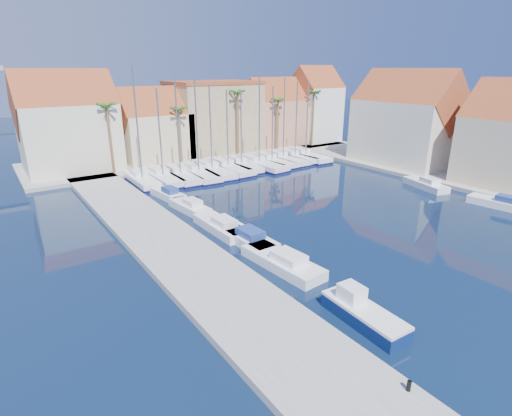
# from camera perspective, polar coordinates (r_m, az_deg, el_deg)

# --- Properties ---
(ground) EXTENTS (260.00, 260.00, 0.00)m
(ground) POSITION_cam_1_polar(r_m,az_deg,el_deg) (27.55, 20.61, -12.63)
(ground) COLOR black
(ground) RESTS_ON ground
(quay_west) EXTENTS (6.00, 77.00, 0.50)m
(quay_west) POSITION_cam_1_polar(r_m,az_deg,el_deg) (31.46, -10.36, -6.93)
(quay_west) COLOR gray
(quay_west) RESTS_ON ground
(shore_north) EXTENTS (54.00, 16.00, 0.50)m
(shore_north) POSITION_cam_1_polar(r_m,az_deg,el_deg) (68.97, -8.08, 7.69)
(shore_north) COLOR gray
(shore_north) RESTS_ON ground
(shore_east) EXTENTS (12.00, 60.00, 0.50)m
(shore_east) POSITION_cam_1_polar(r_m,az_deg,el_deg) (60.53, 26.83, 4.13)
(shore_east) COLOR gray
(shore_east) RESTS_ON ground
(bollard) EXTENTS (0.21, 0.21, 0.51)m
(bollard) POSITION_cam_1_polar(r_m,az_deg,el_deg) (20.46, 21.00, -22.63)
(bollard) COLOR black
(bollard) RESTS_ON quay_west
(fishing_boat) EXTENTS (2.09, 5.53, 1.90)m
(fishing_boat) POSITION_cam_1_polar(r_m,az_deg,el_deg) (24.72, 14.91, -14.18)
(fishing_boat) COLOR #0E2053
(fishing_boat) RESTS_ON ground
(motorboat_west_0) EXTENTS (2.81, 7.28, 1.40)m
(motorboat_west_0) POSITION_cam_1_polar(r_m,az_deg,el_deg) (29.83, 3.87, -7.62)
(motorboat_west_0) COLOR white
(motorboat_west_0) RESTS_ON ground
(motorboat_west_1) EXTENTS (2.35, 6.85, 1.40)m
(motorboat_west_1) POSITION_cam_1_polar(r_m,az_deg,el_deg) (33.84, -1.37, -4.17)
(motorboat_west_1) COLOR white
(motorboat_west_1) RESTS_ON ground
(motorboat_west_2) EXTENTS (2.23, 6.78, 1.40)m
(motorboat_west_2) POSITION_cam_1_polar(r_m,az_deg,el_deg) (36.33, -5.00, -2.53)
(motorboat_west_2) COLOR white
(motorboat_west_2) RESTS_ON ground
(motorboat_west_3) EXTENTS (2.34, 5.90, 1.40)m
(motorboat_west_3) POSITION_cam_1_polar(r_m,az_deg,el_deg) (41.71, -9.38, 0.21)
(motorboat_west_3) COLOR white
(motorboat_west_3) RESTS_ON ground
(motorboat_west_4) EXTENTS (2.29, 5.59, 1.40)m
(motorboat_west_4) POSITION_cam_1_polar(r_m,az_deg,el_deg) (46.35, -12.41, 1.97)
(motorboat_west_4) COLOR white
(motorboat_west_4) RESTS_ON ground
(motorboat_east_0) EXTENTS (2.69, 6.48, 1.40)m
(motorboat_east_0) POSITION_cam_1_polar(r_m,az_deg,el_deg) (49.58, 31.68, 0.60)
(motorboat_east_0) COLOR white
(motorboat_east_0) RESTS_ON ground
(motorboat_east_1) EXTENTS (3.49, 6.43, 1.40)m
(motorboat_east_1) POSITION_cam_1_polar(r_m,az_deg,el_deg) (53.44, 23.13, 3.16)
(motorboat_east_1) COLOR white
(motorboat_east_1) RESTS_ON ground
(sailboat_0) EXTENTS (2.65, 9.03, 14.32)m
(sailboat_0) POSITION_cam_1_polar(r_m,az_deg,el_deg) (53.02, -16.07, 4.00)
(sailboat_0) COLOR white
(sailboat_0) RESTS_ON ground
(sailboat_1) EXTENTS (2.79, 10.26, 11.72)m
(sailboat_1) POSITION_cam_1_polar(r_m,az_deg,el_deg) (53.85, -13.34, 4.40)
(sailboat_1) COLOR white
(sailboat_1) RESTS_ON ground
(sailboat_2) EXTENTS (3.12, 10.36, 13.05)m
(sailboat_2) POSITION_cam_1_polar(r_m,az_deg,el_deg) (54.26, -10.95, 4.70)
(sailboat_2) COLOR white
(sailboat_2) RESTS_ON ground
(sailboat_3) EXTENTS (3.61, 10.88, 12.74)m
(sailboat_3) POSITION_cam_1_polar(r_m,az_deg,el_deg) (55.11, -8.41, 5.06)
(sailboat_3) COLOR white
(sailboat_3) RESTS_ON ground
(sailboat_4) EXTENTS (3.74, 11.44, 11.95)m
(sailboat_4) POSITION_cam_1_polar(r_m,az_deg,el_deg) (56.55, -6.56, 5.50)
(sailboat_4) COLOR white
(sailboat_4) RESTS_ON ground
(sailboat_5) EXTENTS (3.33, 11.24, 11.25)m
(sailboat_5) POSITION_cam_1_polar(r_m,az_deg,el_deg) (57.83, -4.35, 5.87)
(sailboat_5) COLOR white
(sailboat_5) RESTS_ON ground
(sailboat_6) EXTENTS (3.41, 10.11, 11.22)m
(sailboat_6) POSITION_cam_1_polar(r_m,az_deg,el_deg) (59.04, -2.34, 6.21)
(sailboat_6) COLOR white
(sailboat_6) RESTS_ON ground
(sailboat_7) EXTENTS (4.00, 11.68, 13.55)m
(sailboat_7) POSITION_cam_1_polar(r_m,az_deg,el_deg) (59.97, 0.05, 6.44)
(sailboat_7) COLOR white
(sailboat_7) RESTS_ON ground
(sailboat_8) EXTENTS (2.82, 10.24, 11.53)m
(sailboat_8) POSITION_cam_1_polar(r_m,az_deg,el_deg) (61.75, 1.97, 6.80)
(sailboat_8) COLOR white
(sailboat_8) RESTS_ON ground
(sailboat_9) EXTENTS (2.91, 10.70, 12.63)m
(sailboat_9) POSITION_cam_1_polar(r_m,az_deg,el_deg) (63.40, 3.53, 7.11)
(sailboat_9) COLOR white
(sailboat_9) RESTS_ON ground
(sailboat_10) EXTENTS (3.16, 9.67, 12.07)m
(sailboat_10) POSITION_cam_1_polar(r_m,az_deg,el_deg) (64.52, 5.26, 7.29)
(sailboat_10) COLOR white
(sailboat_10) RESTS_ON ground
(sailboat_11) EXTENTS (3.44, 11.26, 12.18)m
(sailboat_11) POSITION_cam_1_polar(r_m,az_deg,el_deg) (66.11, 6.75, 7.52)
(sailboat_11) COLOR white
(sailboat_11) RESTS_ON ground
(building_0) EXTENTS (12.30, 9.00, 13.50)m
(building_0) POSITION_cam_1_polar(r_m,az_deg,el_deg) (60.81, -25.23, 10.51)
(building_0) COLOR beige
(building_0) RESTS_ON shore_north
(building_1) EXTENTS (10.30, 8.00, 11.00)m
(building_1) POSITION_cam_1_polar(r_m,az_deg,el_deg) (64.07, -14.38, 10.98)
(building_1) COLOR beige
(building_1) RESTS_ON shore_north
(building_2) EXTENTS (14.20, 10.20, 11.50)m
(building_2) POSITION_cam_1_polar(r_m,az_deg,el_deg) (69.41, -6.06, 12.87)
(building_2) COLOR #99875E
(building_2) RESTS_ON shore_north
(building_3) EXTENTS (10.30, 8.00, 12.00)m
(building_3) POSITION_cam_1_polar(r_m,az_deg,el_deg) (75.12, 2.58, 13.14)
(building_3) COLOR tan
(building_3) RESTS_ON shore_north
(building_4) EXTENTS (8.30, 8.00, 14.00)m
(building_4) POSITION_cam_1_polar(r_m,az_deg,el_deg) (80.01, 8.35, 14.14)
(building_4) COLOR white
(building_4) RESTS_ON shore_north
(building_6) EXTENTS (9.00, 14.30, 13.50)m
(building_6) POSITION_cam_1_polar(r_m,az_deg,el_deg) (64.08, 20.64, 11.47)
(building_6) COLOR beige
(building_6) RESTS_ON shore_east
(palm_0) EXTENTS (2.60, 2.60, 10.15)m
(palm_0) POSITION_cam_1_polar(r_m,az_deg,el_deg) (56.51, -20.60, 13.18)
(palm_0) COLOR brown
(palm_0) RESTS_ON shore_north
(palm_1) EXTENTS (2.60, 2.60, 9.15)m
(palm_1) POSITION_cam_1_polar(r_m,az_deg,el_deg) (59.89, -11.02, 13.41)
(palm_1) COLOR brown
(palm_1) RESTS_ON shore_north
(palm_2) EXTENTS (2.60, 2.60, 11.15)m
(palm_2) POSITION_cam_1_polar(r_m,az_deg,el_deg) (64.43, -2.69, 15.81)
(palm_2) COLOR brown
(palm_2) RESTS_ON shore_north
(palm_3) EXTENTS (2.60, 2.60, 9.65)m
(palm_3) POSITION_cam_1_polar(r_m,az_deg,el_deg) (69.10, 3.15, 14.88)
(palm_3) COLOR brown
(palm_3) RESTS_ON shore_north
(palm_4) EXTENTS (2.60, 2.60, 10.65)m
(palm_4) POSITION_cam_1_polar(r_m,az_deg,el_deg) (74.18, 8.26, 15.75)
(palm_4) COLOR brown
(palm_4) RESTS_ON shore_north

